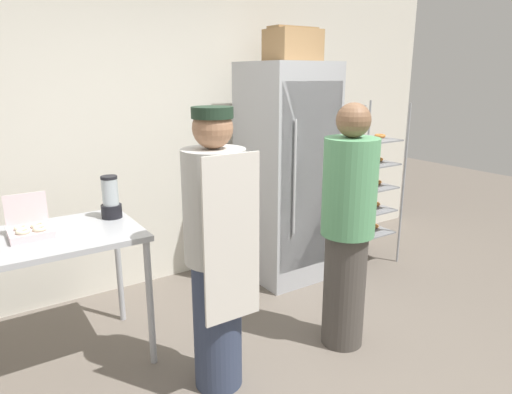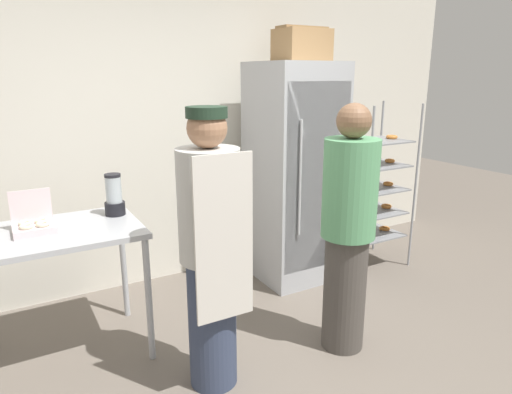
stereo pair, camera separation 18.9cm
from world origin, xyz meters
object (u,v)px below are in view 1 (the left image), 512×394
object	(u,v)px
person_baker	(216,250)
blender_pitcher	(111,199)
baking_rack	(363,186)
cardboard_storage_box	(293,45)
refrigerator	(286,173)
donut_box	(30,230)
person_customer	(348,228)

from	to	relation	value
person_baker	blender_pitcher	bearing A→B (deg)	110.20
baking_rack	person_baker	xyz separation A→B (m)	(-2.16, -0.92, 0.10)
cardboard_storage_box	baking_rack	bearing A→B (deg)	-17.04
refrigerator	person_baker	xyz separation A→B (m)	(-1.32, -1.09, -0.10)
donut_box	blender_pitcher	size ratio (longest dim) A/B	0.87
cardboard_storage_box	person_baker	world-z (taller)	cardboard_storage_box
cardboard_storage_box	refrigerator	bearing A→B (deg)	-148.74
refrigerator	cardboard_storage_box	world-z (taller)	cardboard_storage_box
donut_box	person_baker	distance (m)	1.16
donut_box	cardboard_storage_box	distance (m)	2.59
cardboard_storage_box	person_baker	bearing A→B (deg)	-141.11
refrigerator	baking_rack	world-z (taller)	refrigerator
person_baker	donut_box	bearing A→B (deg)	138.02
refrigerator	cardboard_storage_box	xyz separation A→B (m)	(0.09, 0.06, 1.13)
baking_rack	refrigerator	bearing A→B (deg)	168.42
baking_rack	donut_box	xyz separation A→B (m)	(-3.02, -0.14, 0.16)
blender_pitcher	person_baker	bearing A→B (deg)	-69.80
donut_box	person_baker	size ratio (longest dim) A/B	0.15
baking_rack	cardboard_storage_box	world-z (taller)	cardboard_storage_box
donut_box	person_baker	xyz separation A→B (m)	(0.86, -0.78, -0.06)
donut_box	baking_rack	bearing A→B (deg)	2.62
donut_box	blender_pitcher	distance (m)	0.55
blender_pitcher	cardboard_storage_box	xyz separation A→B (m)	(1.75, 0.24, 1.08)
blender_pitcher	donut_box	bearing A→B (deg)	-166.82
person_baker	person_customer	size ratio (longest dim) A/B	1.00
refrigerator	cardboard_storage_box	bearing A→B (deg)	31.26
person_customer	baking_rack	bearing A→B (deg)	39.92
refrigerator	person_customer	world-z (taller)	refrigerator
donut_box	person_customer	xyz separation A→B (m)	(1.83, -0.87, -0.08)
cardboard_storage_box	person_customer	size ratio (longest dim) A/B	0.26
refrigerator	donut_box	distance (m)	2.21
refrigerator	blender_pitcher	distance (m)	1.67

